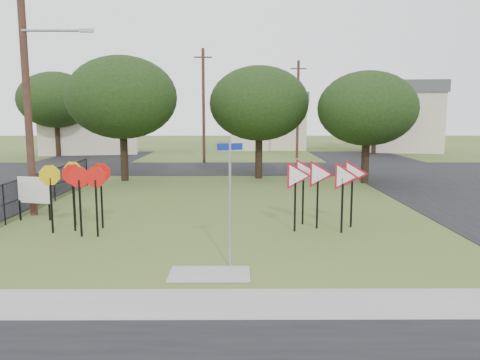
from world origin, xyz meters
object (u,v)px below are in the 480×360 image
at_px(street_name_sign, 230,198).
at_px(stop_sign_cluster, 79,181).
at_px(yield_sign_cluster, 322,177).
at_px(info_board, 34,192).

relative_size(street_name_sign, stop_sign_cluster, 1.40).
relative_size(street_name_sign, yield_sign_cluster, 1.04).
bearing_deg(yield_sign_cluster, info_board, 172.80).
xyz_separation_m(stop_sign_cluster, yield_sign_cluster, (8.20, 0.36, 0.07)).
relative_size(street_name_sign, info_board, 1.96).
relative_size(stop_sign_cluster, info_board, 1.40).
distance_m(street_name_sign, yield_sign_cluster, 5.10).
bearing_deg(yield_sign_cluster, stop_sign_cluster, -177.48).
height_order(yield_sign_cluster, info_board, yield_sign_cluster).
height_order(street_name_sign, yield_sign_cluster, street_name_sign).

